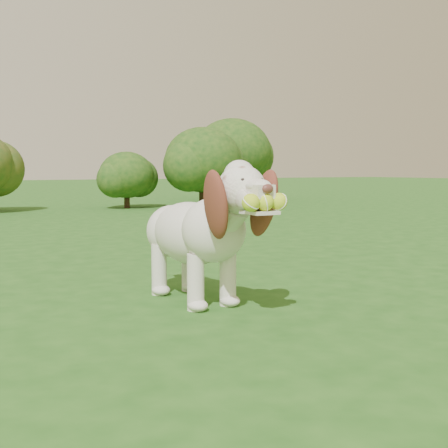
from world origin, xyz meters
TOP-DOWN VIEW (x-y plane):
  - ground at (0.00, 0.00)m, footprint 80.00×80.00m
  - dog at (-0.47, -0.57)m, footprint 0.47×1.35m
  - shrub_c at (2.00, 7.76)m, footprint 1.15×1.15m
  - shrub_f at (5.65, 9.60)m, footprint 2.11×2.11m
  - shrub_d at (3.64, 7.41)m, footprint 1.69×1.69m

SIDE VIEW (x-z plane):
  - ground at x=0.00m, z-range 0.00..0.00m
  - dog at x=-0.47m, z-range 0.03..0.91m
  - shrub_c at x=2.00m, z-range 0.11..1.30m
  - shrub_d at x=3.64m, z-range 0.15..1.90m
  - shrub_f at x=5.65m, z-range 0.19..2.38m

